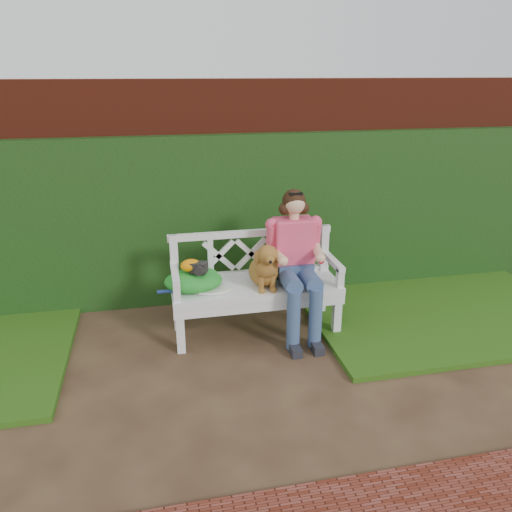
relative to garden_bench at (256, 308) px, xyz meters
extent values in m
plane|color=#3A251A|center=(-0.53, -0.86, -0.24)|extent=(60.00, 60.00, 0.00)
cube|color=maroon|center=(-0.53, 1.04, 0.86)|extent=(10.00, 0.30, 2.20)
cube|color=#234D1B|center=(-0.53, 0.82, 0.61)|extent=(10.00, 0.18, 1.70)
cube|color=#255314|center=(1.87, 0.04, -0.21)|extent=(2.60, 2.00, 0.05)
cube|color=black|center=(-0.51, -0.03, 0.46)|extent=(0.17, 0.15, 0.09)
ellipsoid|color=orange|center=(-0.57, 0.00, 0.47)|extent=(0.19, 0.15, 0.11)
camera|label=1|loc=(-0.84, -4.00, 2.04)|focal=35.00mm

